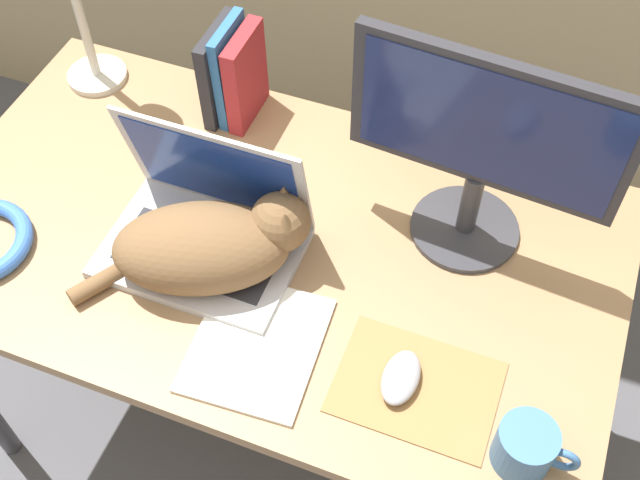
% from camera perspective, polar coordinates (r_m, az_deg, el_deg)
% --- Properties ---
extents(desk, '(1.32, 0.76, 0.75)m').
position_cam_1_polar(desk, '(1.57, -3.60, -1.66)').
color(desk, '#93704C').
rests_on(desk, ground_plane).
extents(laptop, '(0.35, 0.25, 0.26)m').
position_cam_1_polar(laptop, '(1.47, -8.14, 0.88)').
color(laptop, '#B7B7BC').
rests_on(laptop, desk).
extents(cat, '(0.38, 0.30, 0.16)m').
position_cam_1_polar(cat, '(1.41, -7.73, -0.32)').
color(cat, brown).
rests_on(cat, desk).
extents(external_monitor, '(0.47, 0.20, 0.41)m').
position_cam_1_polar(external_monitor, '(1.37, 11.56, 6.63)').
color(external_monitor, '#333338').
rests_on(external_monitor, desk).
extents(mousepad, '(0.26, 0.19, 0.00)m').
position_cam_1_polar(mousepad, '(1.35, 6.87, -10.34)').
color(mousepad, olive).
rests_on(mousepad, desk).
extents(computer_mouse, '(0.06, 0.10, 0.03)m').
position_cam_1_polar(computer_mouse, '(1.33, 5.77, -9.70)').
color(computer_mouse, '#99999E').
rests_on(computer_mouse, mousepad).
extents(book_row, '(0.09, 0.15, 0.22)m').
position_cam_1_polar(book_row, '(1.68, -6.20, 11.72)').
color(book_row, '#232328').
rests_on(book_row, desk).
extents(notepad, '(0.23, 0.26, 0.01)m').
position_cam_1_polar(notepad, '(1.38, -4.54, -7.42)').
color(notepad, silver).
rests_on(notepad, desk).
extents(mug, '(0.13, 0.09, 0.08)m').
position_cam_1_polar(mug, '(1.29, 14.47, -14.08)').
color(mug, teal).
rests_on(mug, desk).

